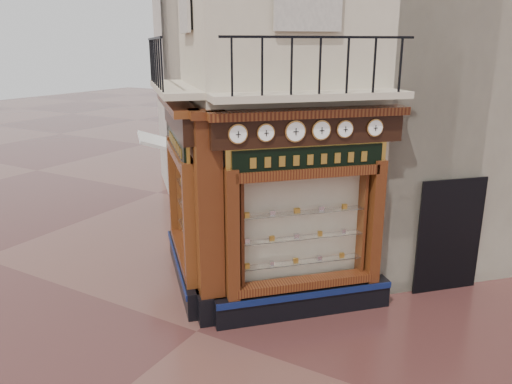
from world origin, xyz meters
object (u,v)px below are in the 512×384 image
Objects in this scene: clock_b at (266,133)px; awning at (163,231)px; clock_f at (375,128)px; clock_e at (345,129)px; signboard_left at (178,143)px; corner_pilaster at (210,223)px; signboard_right at (309,159)px; clock_c at (295,131)px; clock_a at (238,134)px; clock_d at (321,130)px.

clock_b is 6.68m from awning.
clock_e is at bearing -180.00° from clock_f.
signboard_left is (-3.43, -0.35, -0.52)m from clock_e.
corner_pilaster is 2.32× the size of awning.
clock_b is (0.95, 0.35, 1.67)m from corner_pilaster.
clock_b is 0.98m from signboard_right.
clock_b is 2.56m from signboard_left.
clock_f is at bearing 0.00° from clock_e.
clock_b is at bearing 180.00° from clock_e.
awning is at bearing 122.32° from clock_f.
clock_c is 1.19× the size of clock_f.
corner_pilaster is 11.92× the size of clock_a.
clock_a is 1.08× the size of clock_b.
clock_d reaches higher than clock_f.
corner_pilaster is at bearing -169.75° from signboard_left.
clock_a is at bearing -180.00° from clock_c.
clock_b is at bearing -150.36° from signboard_left.
clock_b is at bearing -24.84° from corner_pilaster.
clock_a is 1.41m from signboard_right.
clock_c is 1.49m from clock_f.
clock_b is at bearing -165.33° from awning.
awning is at bearing 3.23° from signboard_left.
clock_c is 0.61m from signboard_right.
signboard_right is at bearing 7.61° from clock_b.
signboard_left is (-2.42, 0.66, -0.52)m from clock_b.
clock_e is at bearing 0.00° from clock_d.
signboard_left is at bearing 109.19° from clock_a.
clock_d is 6.96m from awning.
clock_e is at bearing -152.25° from awning.
signboard_left is (-3.84, -0.76, -0.52)m from clock_f.
clock_f reaches higher than awning.
clock_e is at bearing 0.00° from clock_b.
clock_b reaches higher than signboard_right.
corner_pilaster is at bearing 169.74° from clock_e.
clock_c is at bearing -180.00° from clock_f.
clock_d is at bearing -0.00° from clock_a.
clock_e is at bearing 0.00° from clock_a.
clock_d is 0.56m from signboard_right.
clock_f is at bearing -147.68° from awning.
awning is 0.80× the size of signboard_left.
clock_b is 0.18× the size of awning.
corner_pilaster is 5.40m from awning.
clock_a is at bearing 180.00° from clock_d.
clock_f is (0.41, 0.41, 0.00)m from clock_e.
clock_e is 7.13m from awning.
clock_c reaches higher than signboard_left.
awning is (-5.22, 2.47, -3.62)m from clock_c.
clock_f is at bearing -5.32° from signboard_right.
clock_a is 0.15× the size of signboard_right.
signboard_right is at bearing 169.72° from clock_e.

